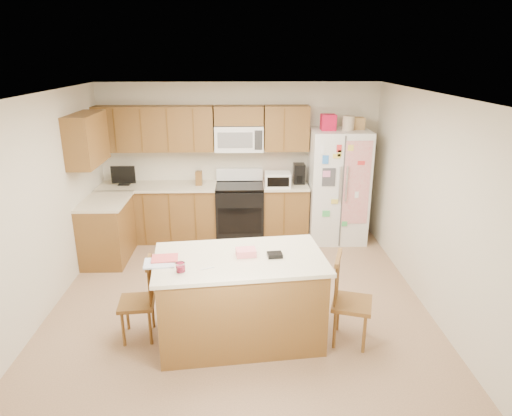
{
  "coord_description": "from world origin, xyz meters",
  "views": [
    {
      "loc": [
        0.06,
        -5.12,
        2.91
      ],
      "look_at": [
        0.22,
        0.35,
        1.06
      ],
      "focal_mm": 32.0,
      "sensor_mm": 36.0,
      "label": 1
    }
  ],
  "objects_px": {
    "windsor_chair_back": "(233,272)",
    "refrigerator": "(337,185)",
    "windsor_chair_right": "(350,302)",
    "stove": "(240,211)",
    "windsor_chair_left": "(139,302)",
    "island": "(240,298)"
  },
  "relations": [
    {
      "from": "windsor_chair_back",
      "to": "refrigerator",
      "type": "bearing_deg",
      "value": 50.59
    },
    {
      "from": "windsor_chair_back",
      "to": "windsor_chair_right",
      "type": "bearing_deg",
      "value": -34.12
    },
    {
      "from": "stove",
      "to": "windsor_chair_back",
      "type": "xyz_separation_m",
      "value": [
        -0.08,
        -2.07,
        -0.07
      ]
    },
    {
      "from": "stove",
      "to": "windsor_chair_left",
      "type": "distance_m",
      "value": 2.97
    },
    {
      "from": "island",
      "to": "windsor_chair_right",
      "type": "xyz_separation_m",
      "value": [
        1.14,
        -0.09,
        -0.02
      ]
    },
    {
      "from": "stove",
      "to": "windsor_chair_right",
      "type": "xyz_separation_m",
      "value": [
        1.16,
        -2.91,
        -0.02
      ]
    },
    {
      "from": "refrigerator",
      "to": "windsor_chair_left",
      "type": "xyz_separation_m",
      "value": [
        -2.63,
        -2.71,
        -0.5
      ]
    },
    {
      "from": "windsor_chair_left",
      "to": "windsor_chair_right",
      "type": "bearing_deg",
      "value": -3.52
    },
    {
      "from": "stove",
      "to": "windsor_chair_left",
      "type": "bearing_deg",
      "value": -110.83
    },
    {
      "from": "stove",
      "to": "island",
      "type": "xyz_separation_m",
      "value": [
        0.02,
        -2.82,
        0.0
      ]
    },
    {
      "from": "island",
      "to": "windsor_chair_right",
      "type": "relative_size",
      "value": 1.93
    },
    {
      "from": "refrigerator",
      "to": "island",
      "type": "bearing_deg",
      "value": -119.4
    },
    {
      "from": "windsor_chair_left",
      "to": "windsor_chair_right",
      "type": "height_order",
      "value": "windsor_chair_right"
    },
    {
      "from": "refrigerator",
      "to": "windsor_chair_back",
      "type": "bearing_deg",
      "value": -129.41
    },
    {
      "from": "stove",
      "to": "island",
      "type": "bearing_deg",
      "value": -89.64
    },
    {
      "from": "stove",
      "to": "island",
      "type": "height_order",
      "value": "stove"
    },
    {
      "from": "windsor_chair_back",
      "to": "windsor_chair_right",
      "type": "xyz_separation_m",
      "value": [
        1.24,
        -0.84,
        0.05
      ]
    },
    {
      "from": "stove",
      "to": "windsor_chair_right",
      "type": "bearing_deg",
      "value": -68.3
    },
    {
      "from": "windsor_chair_left",
      "to": "windsor_chair_right",
      "type": "xyz_separation_m",
      "value": [
        2.21,
        -0.14,
        0.04
      ]
    },
    {
      "from": "windsor_chair_left",
      "to": "stove",
      "type": "bearing_deg",
      "value": 69.17
    },
    {
      "from": "windsor_chair_back",
      "to": "windsor_chair_right",
      "type": "height_order",
      "value": "windsor_chair_right"
    },
    {
      "from": "windsor_chair_left",
      "to": "windsor_chair_right",
      "type": "distance_m",
      "value": 2.22
    }
  ]
}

